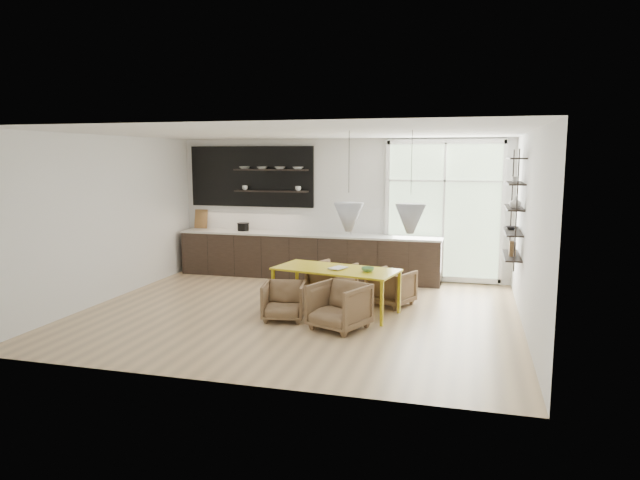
# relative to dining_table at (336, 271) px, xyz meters

# --- Properties ---
(room) EXTENTS (7.02, 6.01, 2.91)m
(room) POSITION_rel_dining_table_xyz_m (-0.01, 0.88, 0.78)
(room) COLOR tan
(room) RESTS_ON ground
(kitchen_run) EXTENTS (5.54, 0.69, 2.75)m
(kitchen_run) POSITION_rel_dining_table_xyz_m (-1.29, 2.48, -0.08)
(kitchen_run) COLOR black
(kitchen_run) RESTS_ON ground
(right_shelving) EXTENTS (0.26, 1.22, 1.90)m
(right_shelving) POSITION_rel_dining_table_xyz_m (2.77, 0.96, 0.97)
(right_shelving) COLOR black
(right_shelving) RESTS_ON ground
(dining_table) EXTENTS (2.13, 1.28, 0.73)m
(dining_table) POSITION_rel_dining_table_xyz_m (0.00, 0.00, 0.00)
(dining_table) COLOR #B59E10
(dining_table) RESTS_ON ground
(armchair_back_left) EXTENTS (0.93, 0.94, 0.65)m
(armchair_back_left) POSITION_rel_dining_table_xyz_m (-0.29, 0.92, -0.35)
(armchair_back_left) COLOR brown
(armchair_back_left) RESTS_ON ground
(armchair_back_right) EXTENTS (0.88, 0.89, 0.62)m
(armchair_back_right) POSITION_rel_dining_table_xyz_m (0.82, 0.69, -0.37)
(armchair_back_right) COLOR brown
(armchair_back_right) RESTS_ON ground
(armchair_front_left) EXTENTS (0.74, 0.75, 0.60)m
(armchair_front_left) POSITION_rel_dining_table_xyz_m (-0.68, -0.64, -0.38)
(armchair_front_left) COLOR brown
(armchair_front_left) RESTS_ON ground
(armchair_front_right) EXTENTS (0.98, 0.99, 0.69)m
(armchair_front_right) POSITION_rel_dining_table_xyz_m (0.26, -0.90, -0.33)
(armchair_front_right) COLOR brown
(armchair_front_right) RESTS_ON ground
(wire_stool) EXTENTS (0.30, 0.30, 0.39)m
(wire_stool) POSITION_rel_dining_table_xyz_m (-0.99, -0.29, -0.43)
(wire_stool) COLOR black
(wire_stool) RESTS_ON ground
(table_book) EXTENTS (0.32, 0.35, 0.03)m
(table_book) POSITION_rel_dining_table_xyz_m (-0.06, 0.02, 0.06)
(table_book) COLOR white
(table_book) RESTS_ON dining_table
(table_bowl) EXTENTS (0.23, 0.23, 0.06)m
(table_bowl) POSITION_rel_dining_table_xyz_m (0.54, -0.10, 0.08)
(table_bowl) COLOR #578B5D
(table_bowl) RESTS_ON dining_table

